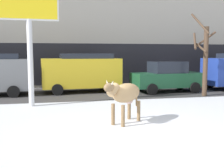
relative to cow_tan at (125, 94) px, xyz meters
name	(u,v)px	position (x,y,z in m)	size (l,w,h in m)	color
ground_plane	(132,132)	(-0.07, -1.10, -0.99)	(120.00, 120.00, 0.00)	white
road_strip	(93,93)	(-0.07, 7.29, -0.99)	(60.00, 5.60, 0.01)	#423F3F
building_facade	(81,0)	(-0.07, 13.28, 5.49)	(44.00, 6.10, 13.00)	gray
cow_tan	(125,94)	(0.00, 0.00, 0.00)	(1.69, 1.58, 1.54)	tan
billboard	(29,7)	(-3.29, 3.76, 3.32)	(2.53, 0.31, 5.56)	silver
car_yellow_van	(82,72)	(-0.66, 7.74, 0.25)	(4.71, 2.34, 2.32)	gold
car_darkgreen_sedan	(167,77)	(4.40, 6.77, -0.09)	(4.30, 2.19, 1.84)	#194C2D
bare_tree_right_lot	(204,56)	(5.73, 4.90, 1.19)	(1.62, 1.62, 4.47)	#4C3828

